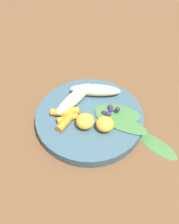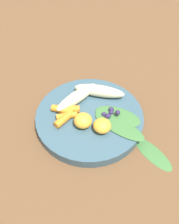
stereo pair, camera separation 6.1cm
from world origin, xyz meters
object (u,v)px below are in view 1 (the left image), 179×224
Objects in this scene: orange_segment_near at (105,124)px; kale_leaf_stray at (157,145)px; bowl at (89,118)px; banana_peeled_left at (74,98)px; banana_peeled_right at (95,90)px.

orange_segment_near is 0.13m from kale_leaf_stray.
bowl reaches higher than kale_leaf_stray.
kale_leaf_stray is (0.08, 0.16, -0.01)m from bowl.
bowl is 0.06m from orange_segment_near.
banana_peeled_left reaches higher than bowl.
bowl is at bearing 82.32° from banana_peeled_right.
banana_peeled_left is 3.17× the size of orange_segment_near.
banana_peeled_left is 0.06m from banana_peeled_right.
banana_peeled_left is at bearing -166.19° from kale_leaf_stray.
orange_segment_near reaches higher than kale_leaf_stray.
banana_peeled_right is (-0.03, 0.06, 0.00)m from banana_peeled_left.
banana_peeled_right is 3.17× the size of orange_segment_near.
kale_leaf_stray is at bearing 73.00° from orange_segment_near.
banana_peeled_right reaches higher than bowl.
banana_peeled_left is at bearing 33.79° from banana_peeled_right.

